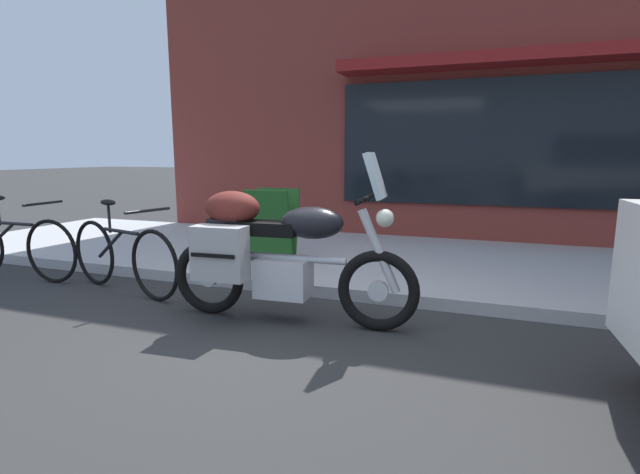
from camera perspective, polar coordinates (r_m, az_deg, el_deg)
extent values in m
plane|color=#2E2E2E|center=(3.74, -5.51, -11.83)|extent=(80.00, 80.00, 0.00)
torus|color=black|center=(3.76, 7.06, -6.49)|extent=(0.66, 0.13, 0.65)
cylinder|color=silver|center=(3.76, 7.06, -6.49)|extent=(0.16, 0.07, 0.16)
torus|color=black|center=(4.24, -13.29, -4.77)|extent=(0.66, 0.13, 0.65)
cylinder|color=silver|center=(4.24, -13.29, -4.77)|extent=(0.16, 0.07, 0.16)
cube|color=silver|center=(3.94, -4.44, -4.91)|extent=(0.46, 0.33, 0.32)
cylinder|color=silver|center=(3.88, -3.79, -2.54)|extent=(0.97, 0.12, 0.06)
ellipsoid|color=black|center=(3.77, -0.98, 1.73)|extent=(0.54, 0.31, 0.26)
cube|color=black|center=(3.92, -6.85, 1.10)|extent=(0.61, 0.28, 0.11)
cube|color=black|center=(4.06, -11.14, 1.00)|extent=(0.29, 0.24, 0.18)
cylinder|color=silver|center=(3.68, 7.17, -1.71)|extent=(0.35, 0.09, 0.67)
cylinder|color=black|center=(3.64, 5.44, 4.57)|extent=(0.08, 0.62, 0.04)
cube|color=silver|center=(3.61, 6.74, 7.37)|extent=(0.17, 0.33, 0.35)
sphere|color=#EAEACC|center=(3.63, 7.88, 2.28)|extent=(0.14, 0.14, 0.14)
cube|color=#A1A1A1|center=(3.86, -12.03, -1.91)|extent=(0.45, 0.23, 0.44)
cube|color=black|center=(3.77, -12.91, -2.23)|extent=(0.37, 0.04, 0.03)
ellipsoid|color=#591E19|center=(4.01, -10.59, 3.51)|extent=(0.50, 0.35, 0.28)
torus|color=black|center=(4.74, -19.42, -3.26)|extent=(0.68, 0.21, 0.70)
torus|color=black|center=(5.59, -25.66, -1.73)|extent=(0.68, 0.21, 0.70)
cylinder|color=black|center=(5.11, -23.01, 0.64)|extent=(0.56, 0.18, 0.04)
cylinder|color=black|center=(5.31, -24.09, -0.87)|extent=(0.44, 0.15, 0.32)
cylinder|color=black|center=(5.25, -24.19, 2.11)|extent=(0.03, 0.03, 0.30)
ellipsoid|color=black|center=(5.23, -24.31, 3.84)|extent=(0.24, 0.15, 0.06)
cylinder|color=black|center=(4.69, -20.14, 3.02)|extent=(0.15, 0.47, 0.03)
cube|color=#1E511E|center=(5.48, -6.28, 1.22)|extent=(0.55, 0.18, 0.87)
cube|color=#1E511E|center=(5.68, -5.30, 1.54)|extent=(0.55, 0.18, 0.87)
torus|color=black|center=(5.87, -29.77, -1.52)|extent=(0.70, 0.06, 0.70)
cylinder|color=black|center=(6.23, -33.25, 1.38)|extent=(0.58, 0.05, 0.04)
cylinder|color=black|center=(6.42, -34.29, 0.03)|extent=(0.46, 0.05, 0.33)
cylinder|color=black|center=(5.84, -30.54, 3.53)|extent=(0.04, 0.48, 0.03)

